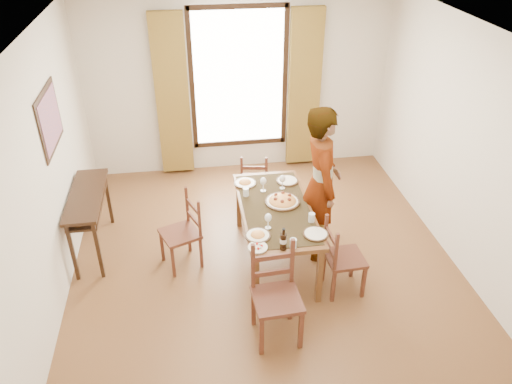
{
  "coord_description": "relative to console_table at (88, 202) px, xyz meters",
  "views": [
    {
      "loc": [
        -0.79,
        -4.57,
        3.87
      ],
      "look_at": [
        -0.11,
        0.03,
        1.0
      ],
      "focal_mm": 35.0,
      "sensor_mm": 36.0,
      "label": 1
    }
  ],
  "objects": [
    {
      "name": "ground",
      "position": [
        2.03,
        -0.6,
        -0.68
      ],
      "size": [
        5.0,
        5.0,
        0.0
      ],
      "primitive_type": "plane",
      "color": "#532A1A",
      "rests_on": "ground"
    },
    {
      "name": "room_shell",
      "position": [
        2.03,
        -0.47,
        0.86
      ],
      "size": [
        4.6,
        5.1,
        2.74
      ],
      "color": "beige",
      "rests_on": "ground"
    },
    {
      "name": "console_table",
      "position": [
        0.0,
        0.0,
        0.0
      ],
      "size": [
        0.38,
        1.2,
        0.8
      ],
      "color": "black",
      "rests_on": "ground"
    },
    {
      "name": "dining_table",
      "position": [
        2.16,
        -0.53,
        -0.0
      ],
      "size": [
        0.8,
        1.65,
        0.76
      ],
      "color": "brown",
      "rests_on": "ground"
    },
    {
      "name": "chair_west",
      "position": [
        1.08,
        -0.43,
        -0.26
      ],
      "size": [
        0.53,
        0.53,
        0.92
      ],
      "rotation": [
        0.0,
        0.0,
        -1.19
      ],
      "color": "#4E291A",
      "rests_on": "ground"
    },
    {
      "name": "chair_north",
      "position": [
        2.08,
        0.64,
        -0.29
      ],
      "size": [
        0.44,
        0.44,
        0.86
      ],
      "rotation": [
        0.0,
        0.0,
        2.97
      ],
      "color": "#4E291A",
      "rests_on": "ground"
    },
    {
      "name": "chair_south",
      "position": [
        1.96,
        -1.68,
        -0.21
      ],
      "size": [
        0.48,
        0.48,
        1.02
      ],
      "rotation": [
        0.0,
        0.0,
        0.06
      ],
      "color": "#4E291A",
      "rests_on": "ground"
    },
    {
      "name": "chair_east",
      "position": [
        2.78,
        -1.15,
        -0.26
      ],
      "size": [
        0.42,
        0.42,
        0.91
      ],
      "rotation": [
        0.0,
        0.0,
        1.62
      ],
      "color": "#4E291A",
      "rests_on": "ground"
    },
    {
      "name": "man",
      "position": [
        2.7,
        -0.42,
        0.26
      ],
      "size": [
        0.74,
        0.53,
        1.89
      ],
      "primitive_type": "imported",
      "rotation": [
        0.0,
        0.0,
        1.52
      ],
      "color": "gray",
      "rests_on": "ground"
    },
    {
      "name": "plate_sw",
      "position": [
        1.87,
        -1.05,
        0.1
      ],
      "size": [
        0.27,
        0.27,
        0.05
      ],
      "primitive_type": null,
      "color": "silver",
      "rests_on": "dining_table"
    },
    {
      "name": "plate_se",
      "position": [
        2.47,
        -1.11,
        0.1
      ],
      "size": [
        0.27,
        0.27,
        0.05
      ],
      "primitive_type": null,
      "color": "silver",
      "rests_on": "dining_table"
    },
    {
      "name": "plate_nw",
      "position": [
        1.88,
        0.03,
        0.1
      ],
      "size": [
        0.27,
        0.27,
        0.05
      ],
      "primitive_type": null,
      "color": "silver",
      "rests_on": "dining_table"
    },
    {
      "name": "plate_ne",
      "position": [
        2.4,
        0.01,
        0.1
      ],
      "size": [
        0.27,
        0.27,
        0.05
      ],
      "primitive_type": null,
      "color": "silver",
      "rests_on": "dining_table"
    },
    {
      "name": "pasta_platter",
      "position": [
        2.25,
        -0.46,
        0.12
      ],
      "size": [
        0.4,
        0.4,
        0.1
      ],
      "primitive_type": null,
      "color": "#B04B16",
      "rests_on": "dining_table"
    },
    {
      "name": "caprese_plate",
      "position": [
        1.84,
        -1.24,
        0.09
      ],
      "size": [
        0.2,
        0.2,
        0.04
      ],
      "primitive_type": null,
      "color": "silver",
      "rests_on": "dining_table"
    },
    {
      "name": "wine_glass_a",
      "position": [
        2.0,
        -0.92,
        0.16
      ],
      "size": [
        0.08,
        0.08,
        0.18
      ],
      "primitive_type": null,
      "color": "white",
      "rests_on": "dining_table"
    },
    {
      "name": "wine_glass_b",
      "position": [
        2.31,
        -0.15,
        0.16
      ],
      "size": [
        0.08,
        0.08,
        0.18
      ],
      "primitive_type": null,
      "color": "white",
      "rests_on": "dining_table"
    },
    {
      "name": "wine_glass_c",
      "position": [
        2.07,
        -0.17,
        0.16
      ],
      "size": [
        0.08,
        0.08,
        0.18
      ],
      "primitive_type": null,
      "color": "white",
      "rests_on": "dining_table"
    },
    {
      "name": "tumbler_a",
      "position": [
        2.49,
        -0.87,
        0.12
      ],
      "size": [
        0.07,
        0.07,
        0.1
      ],
      "primitive_type": "cylinder",
      "color": "silver",
      "rests_on": "dining_table"
    },
    {
      "name": "tumbler_b",
      "position": [
        1.85,
        -0.24,
        0.12
      ],
      "size": [
        0.07,
        0.07,
        0.1
      ],
      "primitive_type": "cylinder",
      "color": "silver",
      "rests_on": "dining_table"
    },
    {
      "name": "tumbler_c",
      "position": [
        2.19,
        -1.29,
        0.12
      ],
      "size": [
        0.07,
        0.07,
        0.1
      ],
      "primitive_type": "cylinder",
      "color": "silver",
      "rests_on": "dining_table"
    },
    {
      "name": "wine_bottle",
      "position": [
        2.09,
        -1.29,
        0.2
      ],
      "size": [
        0.07,
        0.07,
        0.25
      ],
      "primitive_type": null,
      "color": "black",
      "rests_on": "dining_table"
    }
  ]
}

